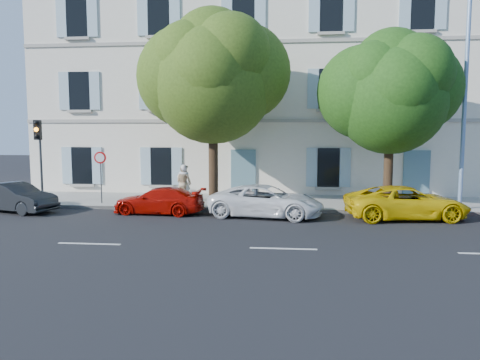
# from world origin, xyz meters

# --- Properties ---
(ground) EXTENTS (90.00, 90.00, 0.00)m
(ground) POSITION_xyz_m (0.00, 0.00, 0.00)
(ground) COLOR black
(sidewalk) EXTENTS (36.00, 4.50, 0.15)m
(sidewalk) POSITION_xyz_m (0.00, 4.45, 0.07)
(sidewalk) COLOR #A09E96
(sidewalk) RESTS_ON ground
(kerb) EXTENTS (36.00, 0.16, 0.16)m
(kerb) POSITION_xyz_m (0.00, 2.28, 0.08)
(kerb) COLOR #9E998E
(kerb) RESTS_ON ground
(building) EXTENTS (28.00, 7.00, 12.00)m
(building) POSITION_xyz_m (0.00, 10.20, 6.00)
(building) COLOR silver
(building) RESTS_ON ground
(car_dark_sedan) EXTENTS (4.06, 2.39, 1.27)m
(car_dark_sedan) POSITION_xyz_m (-11.57, 1.15, 0.63)
(car_dark_sedan) COLOR black
(car_dark_sedan) RESTS_ON ground
(car_red_coupe) EXTENTS (3.95, 1.88, 1.11)m
(car_red_coupe) POSITION_xyz_m (-5.29, 1.38, 0.56)
(car_red_coupe) COLOR #A70C04
(car_red_coupe) RESTS_ON ground
(car_white_coupe) EXTENTS (4.92, 2.83, 1.29)m
(car_white_coupe) POSITION_xyz_m (-0.75, 1.15, 0.65)
(car_white_coupe) COLOR white
(car_white_coupe) RESTS_ON ground
(car_yellow_supercar) EXTENTS (4.97, 2.74, 1.32)m
(car_yellow_supercar) POSITION_xyz_m (4.80, 1.19, 0.66)
(car_yellow_supercar) COLOR yellow
(car_yellow_supercar) RESTS_ON ground
(tree_left) EXTENTS (5.47, 5.47, 8.49)m
(tree_left) POSITION_xyz_m (-3.25, 3.30, 5.61)
(tree_left) COLOR #3A2819
(tree_left) RESTS_ON sidewalk
(tree_right) EXTENTS (4.76, 4.76, 7.34)m
(tree_right) POSITION_xyz_m (4.42, 2.90, 4.86)
(tree_right) COLOR #3A2819
(tree_right) RESTS_ON sidewalk
(traffic_light) EXTENTS (0.32, 0.43, 3.82)m
(traffic_light) POSITION_xyz_m (-11.15, 2.57, 2.91)
(traffic_light) COLOR #383A3D
(traffic_light) RESTS_ON sidewalk
(road_sign) EXTENTS (0.55, 0.11, 2.38)m
(road_sign) POSITION_xyz_m (-8.44, 2.97, 1.87)
(road_sign) COLOR #383A3D
(road_sign) RESTS_ON sidewalk
(street_lamp) EXTENTS (0.34, 1.88, 8.80)m
(street_lamp) POSITION_xyz_m (7.41, 2.66, 5.14)
(street_lamp) COLOR #7293BF
(street_lamp) RESTS_ON sidewalk
(pedestrian_a) EXTENTS (0.68, 0.49, 1.75)m
(pedestrian_a) POSITION_xyz_m (-4.79, 4.01, 1.02)
(pedestrian_a) COLOR silver
(pedestrian_a) RESTS_ON sidewalk
(pedestrian_b) EXTENTS (1.06, 1.01, 1.73)m
(pedestrian_b) POSITION_xyz_m (-4.80, 4.08, 1.02)
(pedestrian_b) COLOR tan
(pedestrian_b) RESTS_ON sidewalk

